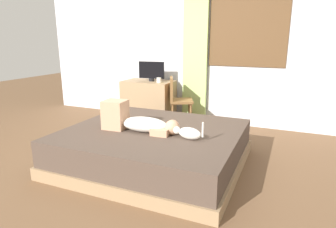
{
  "coord_description": "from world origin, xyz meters",
  "views": [
    {
      "loc": [
        1.58,
        -2.76,
        1.49
      ],
      "look_at": [
        0.22,
        0.39,
        0.59
      ],
      "focal_mm": 30.93,
      "sensor_mm": 36.0,
      "label": 1
    }
  ],
  "objects_px": {
    "tv_monitor": "(151,71)",
    "cup": "(159,80)",
    "bed": "(154,147)",
    "cat": "(188,133)",
    "desk": "(149,101)",
    "chair_by_desk": "(177,98)",
    "person_lying": "(137,121)"
  },
  "relations": [
    {
      "from": "cat",
      "to": "chair_by_desk",
      "type": "xyz_separation_m",
      "value": [
        -0.8,
        1.69,
        0.0
      ]
    },
    {
      "from": "bed",
      "to": "tv_monitor",
      "type": "xyz_separation_m",
      "value": [
        -0.88,
        1.72,
        0.7
      ]
    },
    {
      "from": "cat",
      "to": "person_lying",
      "type": "bearing_deg",
      "value": 176.53
    },
    {
      "from": "person_lying",
      "to": "cat",
      "type": "xyz_separation_m",
      "value": [
        0.65,
        -0.04,
        -0.05
      ]
    },
    {
      "from": "cat",
      "to": "desk",
      "type": "xyz_separation_m",
      "value": [
        -1.44,
        1.88,
        -0.14
      ]
    },
    {
      "from": "bed",
      "to": "cup",
      "type": "height_order",
      "value": "cup"
    },
    {
      "from": "tv_monitor",
      "to": "chair_by_desk",
      "type": "bearing_deg",
      "value": -18.31
    },
    {
      "from": "cat",
      "to": "desk",
      "type": "distance_m",
      "value": 2.37
    },
    {
      "from": "desk",
      "to": "chair_by_desk",
      "type": "xyz_separation_m",
      "value": [
        0.64,
        -0.19,
        0.14
      ]
    },
    {
      "from": "bed",
      "to": "chair_by_desk",
      "type": "distance_m",
      "value": 1.59
    },
    {
      "from": "tv_monitor",
      "to": "cup",
      "type": "bearing_deg",
      "value": -29.09
    },
    {
      "from": "chair_by_desk",
      "to": "tv_monitor",
      "type": "bearing_deg",
      "value": 161.69
    },
    {
      "from": "person_lying",
      "to": "tv_monitor",
      "type": "bearing_deg",
      "value": 111.44
    },
    {
      "from": "bed",
      "to": "cup",
      "type": "relative_size",
      "value": 23.81
    },
    {
      "from": "tv_monitor",
      "to": "desk",
      "type": "bearing_deg",
      "value": 180.0
    },
    {
      "from": "person_lying",
      "to": "tv_monitor",
      "type": "xyz_separation_m",
      "value": [
        -0.72,
        1.84,
        0.37
      ]
    },
    {
      "from": "tv_monitor",
      "to": "cat",
      "type": "bearing_deg",
      "value": -53.9
    },
    {
      "from": "tv_monitor",
      "to": "bed",
      "type": "bearing_deg",
      "value": -62.91
    },
    {
      "from": "cat",
      "to": "cup",
      "type": "relative_size",
      "value": 4.13
    },
    {
      "from": "person_lying",
      "to": "chair_by_desk",
      "type": "distance_m",
      "value": 1.66
    },
    {
      "from": "cup",
      "to": "chair_by_desk",
      "type": "distance_m",
      "value": 0.47
    },
    {
      "from": "desk",
      "to": "chair_by_desk",
      "type": "height_order",
      "value": "chair_by_desk"
    },
    {
      "from": "cat",
      "to": "cup",
      "type": "distance_m",
      "value": 2.14
    },
    {
      "from": "cat",
      "to": "chair_by_desk",
      "type": "bearing_deg",
      "value": 115.2
    },
    {
      "from": "chair_by_desk",
      "to": "desk",
      "type": "bearing_deg",
      "value": 163.44
    },
    {
      "from": "cup",
      "to": "chair_by_desk",
      "type": "relative_size",
      "value": 0.1
    },
    {
      "from": "bed",
      "to": "cat",
      "type": "distance_m",
      "value": 0.59
    },
    {
      "from": "person_lying",
      "to": "desk",
      "type": "distance_m",
      "value": 2.01
    },
    {
      "from": "person_lying",
      "to": "chair_by_desk",
      "type": "relative_size",
      "value": 1.09
    },
    {
      "from": "tv_monitor",
      "to": "chair_by_desk",
      "type": "xyz_separation_m",
      "value": [
        0.58,
        -0.19,
        -0.41
      ]
    },
    {
      "from": "cat",
      "to": "cup",
      "type": "xyz_separation_m",
      "value": [
        -1.17,
        1.77,
        0.28
      ]
    },
    {
      "from": "cat",
      "to": "tv_monitor",
      "type": "bearing_deg",
      "value": 126.1
    }
  ]
}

